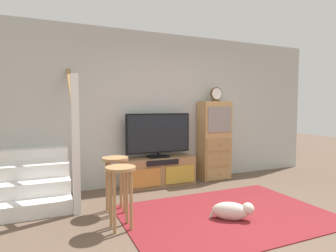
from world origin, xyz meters
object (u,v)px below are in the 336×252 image
Objects in this scene: side_cabinet at (214,141)px; media_console at (159,172)px; desk_clock at (216,94)px; bar_stool_near at (121,183)px; dog at (233,211)px; television at (158,134)px; bar_stool_far at (115,172)px.

media_console is at bearing -179.49° from side_cabinet.
side_cabinet is 0.88m from desk_clock.
media_console is 1.81m from bar_stool_near.
dog is at bearing -81.13° from media_console.
television is at bearing 90.00° from media_console.
bar_stool_far is 1.56m from dog.
desk_clock reaches higher than dog.
television is at bearing 179.31° from side_cabinet.
bar_stool_far reaches higher than dog.
side_cabinet is at bearing 63.84° from dog.
side_cabinet is at bearing 23.82° from bar_stool_far.
dog is at bearing -81.25° from television.
media_console is 1.79× the size of bar_stool_near.
side_cabinet is at bearing 0.51° from media_console.
bar_stool_far is at bearing -135.88° from television.
side_cabinet is at bearing 33.91° from bar_stool_near.
television is 0.79× the size of side_cabinet.
bar_stool_far is 1.51× the size of dog.
dog is (-0.89, -1.75, -1.50)m from desk_clock.
television is 1.84m from bar_stool_near.
desk_clock is at bearing -0.24° from media_console.
desk_clock is at bearing -1.41° from television.
television is 1.64× the size of bar_stool_near.
bar_stool_near is at bearing -125.05° from television.
bar_stool_far is (-2.12, -0.93, -0.20)m from side_cabinet.
television is at bearing 178.59° from desk_clock.
desk_clock is (1.16, -0.03, 0.71)m from television.
television is 1.96m from dog.
media_console is 4.79× the size of desk_clock.
bar_stool_near is (-1.03, -1.48, -0.38)m from television.
television reaches higher than bar_stool_near.
bar_stool_far is (-0.98, -0.92, 0.29)m from media_console.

